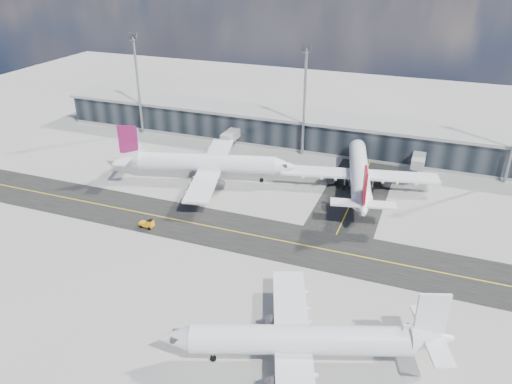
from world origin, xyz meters
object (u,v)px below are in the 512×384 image
airliner_near (305,340)px  baggage_tug (148,224)px  airliner_redtail (359,173)px  service_van (353,181)px  airliner_af (204,163)px

airliner_near → baggage_tug: (-38.94, 23.46, -2.89)m
airliner_redtail → baggage_tug: 48.38m
airliner_near → service_van: size_ratio=7.19×
airliner_near → service_van: airliner_near is taller
baggage_tug → airliner_near: bearing=59.9°
airliner_redtail → airliner_af: bearing=179.9°
airliner_near → service_van: (-4.77, 58.52, -3.09)m
baggage_tug → airliner_redtail: bearing=133.1°
baggage_tug → service_van: 48.96m
airliner_af → baggage_tug: 24.94m
service_van → airliner_redtail: bearing=-77.3°
airliner_redtail → service_van: bearing=108.9°
airliner_redtail → airliner_near: bearing=-99.1°
airliner_af → baggage_tug: size_ratio=14.58×
airliner_near → baggage_tug: airliner_near is taller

